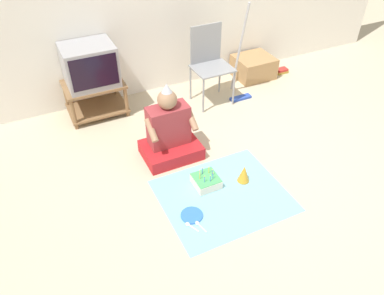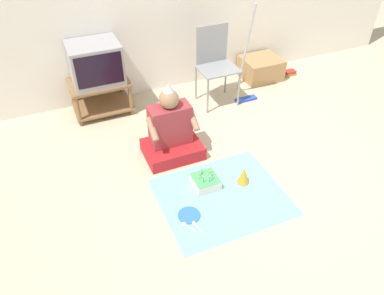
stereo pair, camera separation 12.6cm
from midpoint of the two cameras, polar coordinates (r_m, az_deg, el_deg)
ground_plane at (r=3.71m, az=13.10°, el=-5.18°), size 16.00×16.00×0.00m
tv_stand at (r=4.59m, az=-12.99°, el=8.04°), size 0.68×0.49×0.40m
tv at (r=4.42m, az=-13.72°, el=12.42°), size 0.56×0.48×0.46m
folding_chair at (r=4.60m, az=4.32°, el=13.20°), size 0.46×0.39×0.93m
cardboard_box_stack at (r=5.37m, az=11.09°, el=11.77°), size 0.51×0.46×0.29m
dust_mop at (r=4.75m, az=8.97°, el=11.15°), size 0.28×0.29×1.22m
book_pile at (r=5.59m, az=15.25°, el=10.92°), size 0.18×0.11×0.06m
person_seated at (r=3.78m, az=-2.24°, el=2.19°), size 0.58×0.44×0.82m
party_cloth at (r=3.49m, az=5.62°, el=-7.44°), size 1.13×0.96×0.01m
birthday_cake at (r=3.55m, az=3.07°, el=-5.20°), size 0.23×0.23×0.17m
party_hat_blue at (r=3.59m, az=8.88°, el=-4.21°), size 0.12×0.12×0.18m
paper_plate at (r=3.31m, az=0.64°, el=-10.29°), size 0.20×0.20×0.01m
plastic_spoon_near at (r=3.24m, az=0.16°, el=-11.72°), size 0.07×0.14×0.01m
plastic_spoon_far at (r=3.25m, az=1.60°, el=-11.65°), size 0.05×0.14×0.01m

